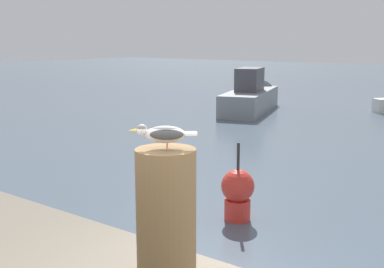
% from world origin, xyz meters
% --- Properties ---
extents(mooring_post, '(0.35, 0.35, 0.85)m').
position_xyz_m(mooring_post, '(-0.70, -0.48, 1.96)').
color(mooring_post, brown).
rests_on(mooring_post, harbor_quay).
extents(seagull, '(0.34, 0.28, 0.14)m').
position_xyz_m(seagull, '(-0.70, -0.49, 2.47)').
color(seagull, '#C66F60').
rests_on(seagull, mooring_post).
extents(boat_grey, '(3.25, 6.25, 2.03)m').
position_xyz_m(boat_grey, '(-9.85, 16.20, 0.58)').
color(boat_grey, gray).
rests_on(boat_grey, ground_plane).
extents(channel_buoy, '(0.56, 0.56, 1.33)m').
position_xyz_m(channel_buoy, '(-3.15, 4.26, 0.48)').
color(channel_buoy, red).
rests_on(channel_buoy, ground_plane).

